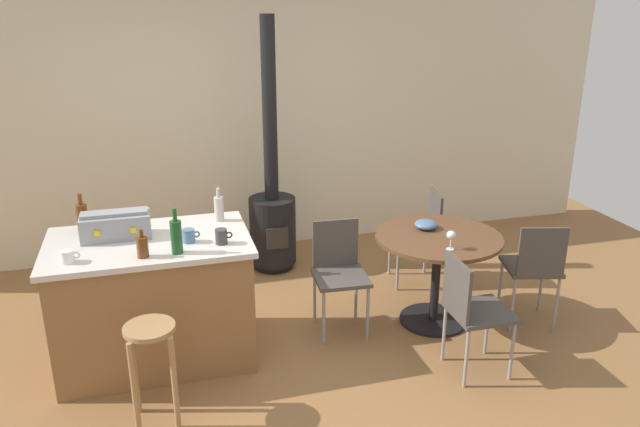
# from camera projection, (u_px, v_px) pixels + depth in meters

# --- Properties ---
(ground_plane) EXTENTS (8.80, 8.80, 0.00)m
(ground_plane) POSITION_uv_depth(u_px,v_px,m) (285.00, 364.00, 4.46)
(ground_plane) COLOR olive
(back_wall) EXTENTS (8.00, 0.10, 2.70)m
(back_wall) POSITION_uv_depth(u_px,v_px,m) (231.00, 118.00, 6.11)
(back_wall) COLOR beige
(back_wall) RESTS_ON ground_plane
(kitchen_island) EXTENTS (1.38, 0.86, 0.92)m
(kitchen_island) POSITION_uv_depth(u_px,v_px,m) (154.00, 300.00, 4.40)
(kitchen_island) COLOR olive
(kitchen_island) RESTS_ON ground_plane
(wooden_stool) EXTENTS (0.31, 0.31, 0.66)m
(wooden_stool) POSITION_uv_depth(u_px,v_px,m) (152.00, 354.00, 3.72)
(wooden_stool) COLOR #A37A4C
(wooden_stool) RESTS_ON ground_plane
(dining_table) EXTENTS (0.98, 0.98, 0.75)m
(dining_table) POSITION_uv_depth(u_px,v_px,m) (437.00, 256.00, 4.85)
(dining_table) COLOR black
(dining_table) RESTS_ON ground_plane
(folding_chair_near) EXTENTS (0.43, 0.43, 0.86)m
(folding_chair_near) POSITION_uv_depth(u_px,v_px,m) (339.00, 268.00, 4.78)
(folding_chair_near) COLOR #47423D
(folding_chair_near) RESTS_ON ground_plane
(folding_chair_far) EXTENTS (0.41, 0.41, 0.86)m
(folding_chair_far) POSITION_uv_depth(u_px,v_px,m) (471.00, 307.00, 4.21)
(folding_chair_far) COLOR #47423D
(folding_chair_far) RESTS_ON ground_plane
(folding_chair_left) EXTENTS (0.49, 0.49, 0.88)m
(folding_chair_left) POSITION_uv_depth(u_px,v_px,m) (535.00, 265.00, 4.81)
(folding_chair_left) COLOR #47423D
(folding_chair_left) RESTS_ON ground_plane
(folding_chair_right) EXTENTS (0.46, 0.46, 0.86)m
(folding_chair_right) POSITION_uv_depth(u_px,v_px,m) (421.00, 230.00, 5.58)
(folding_chair_right) COLOR #47423D
(folding_chair_right) RESTS_ON ground_plane
(wood_stove) EXTENTS (0.44, 0.45, 2.35)m
(wood_stove) POSITION_uv_depth(u_px,v_px,m) (272.00, 212.00, 5.86)
(wood_stove) COLOR black
(wood_stove) RESTS_ON ground_plane
(toolbox) EXTENTS (0.46, 0.22, 0.19)m
(toolbox) POSITION_uv_depth(u_px,v_px,m) (116.00, 225.00, 4.25)
(toolbox) COLOR gray
(toolbox) RESTS_ON kitchen_island
(bottle_0) EXTENTS (0.07, 0.07, 0.31)m
(bottle_0) POSITION_uv_depth(u_px,v_px,m) (176.00, 236.00, 4.00)
(bottle_0) COLOR #194C23
(bottle_0) RESTS_ON kitchen_island
(bottle_1) EXTENTS (0.07, 0.07, 0.25)m
(bottle_1) POSITION_uv_depth(u_px,v_px,m) (219.00, 208.00, 4.58)
(bottle_1) COLOR #B7B2AD
(bottle_1) RESTS_ON kitchen_island
(bottle_2) EXTENTS (0.07, 0.07, 0.19)m
(bottle_2) POSITION_uv_depth(u_px,v_px,m) (142.00, 246.00, 3.95)
(bottle_2) COLOR #603314
(bottle_2) RESTS_ON kitchen_island
(bottle_3) EXTENTS (0.08, 0.08, 0.28)m
(bottle_3) POSITION_uv_depth(u_px,v_px,m) (82.00, 217.00, 4.36)
(bottle_3) COLOR #603314
(bottle_3) RESTS_ON kitchen_island
(cup_0) EXTENTS (0.12, 0.08, 0.09)m
(cup_0) POSITION_uv_depth(u_px,v_px,m) (189.00, 236.00, 4.20)
(cup_0) COLOR #4C7099
(cup_0) RESTS_ON kitchen_island
(cup_1) EXTENTS (0.12, 0.08, 0.10)m
(cup_1) POSITION_uv_depth(u_px,v_px,m) (222.00, 236.00, 4.17)
(cup_1) COLOR #383838
(cup_1) RESTS_ON kitchen_island
(cup_2) EXTENTS (0.12, 0.08, 0.08)m
(cup_2) POSITION_uv_depth(u_px,v_px,m) (68.00, 257.00, 3.88)
(cup_2) COLOR white
(cup_2) RESTS_ON kitchen_island
(wine_glass) EXTENTS (0.07, 0.07, 0.14)m
(wine_glass) POSITION_uv_depth(u_px,v_px,m) (451.00, 236.00, 4.49)
(wine_glass) COLOR silver
(wine_glass) RESTS_ON dining_table
(serving_bowl) EXTENTS (0.18, 0.18, 0.07)m
(serving_bowl) POSITION_uv_depth(u_px,v_px,m) (426.00, 224.00, 4.91)
(serving_bowl) COLOR #4C7099
(serving_bowl) RESTS_ON dining_table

